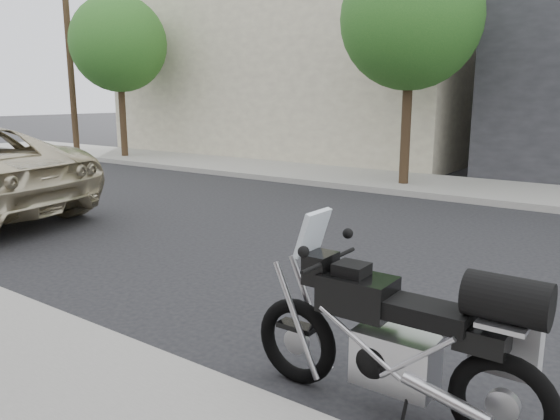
# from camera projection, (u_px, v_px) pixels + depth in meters

# --- Properties ---
(ground) EXTENTS (120.00, 120.00, 0.00)m
(ground) POSITION_uv_depth(u_px,v_px,m) (364.00, 258.00, 8.04)
(ground) COLOR black
(ground) RESTS_ON ground
(far_sidewalk) EXTENTS (44.00, 3.00, 0.15)m
(far_sidewalk) POSITION_uv_depth(u_px,v_px,m) (489.00, 191.00, 13.17)
(far_sidewalk) COLOR gray
(far_sidewalk) RESTS_ON ground
(far_building_cream) EXTENTS (14.00, 11.00, 8.00)m
(far_building_cream) POSITION_uv_depth(u_px,v_px,m) (324.00, 55.00, 23.08)
(far_building_cream) COLOR #A19881
(far_building_cream) RESTS_ON ground
(street_tree_mid) EXTENTS (3.40, 3.40, 5.70)m
(street_tree_mid) POSITION_uv_depth(u_px,v_px,m) (411.00, 19.00, 13.09)
(street_tree_mid) COLOR #352618
(street_tree_mid) RESTS_ON far_sidewalk
(street_tree_right) EXTENTS (3.40, 3.40, 5.70)m
(street_tree_right) POSITION_uv_depth(u_px,v_px,m) (119.00, 44.00, 19.41)
(street_tree_right) COLOR #352618
(street_tree_right) RESTS_ON far_sidewalk
(utility_pole) EXTENTS (0.24, 0.24, 6.70)m
(utility_pole) POSITION_uv_depth(u_px,v_px,m) (70.00, 65.00, 21.26)
(utility_pole) COLOR #352618
(utility_pole) RESTS_ON far_sidewalk
(motorcycle) EXTENTS (2.35, 0.76, 1.49)m
(motorcycle) POSITION_uv_depth(u_px,v_px,m) (411.00, 338.00, 3.90)
(motorcycle) COLOR black
(motorcycle) RESTS_ON ground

